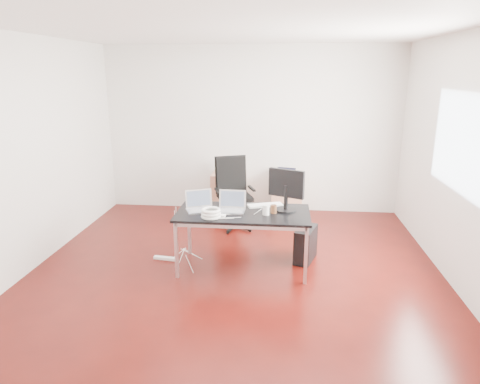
# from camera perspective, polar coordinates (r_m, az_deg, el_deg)

# --- Properties ---
(room_shell) EXTENTS (5.00, 5.00, 5.00)m
(room_shell) POSITION_cam_1_polar(r_m,az_deg,el_deg) (4.90, -0.21, 4.49)
(room_shell) COLOR #3A0906
(room_shell) RESTS_ON ground
(desk) EXTENTS (1.60, 0.80, 0.73)m
(desk) POSITION_cam_1_polar(r_m,az_deg,el_deg) (5.17, 0.42, -3.24)
(desk) COLOR black
(desk) RESTS_ON ground
(office_chair) EXTENTS (0.62, 0.64, 1.08)m
(office_chair) POSITION_cam_1_polar(r_m,az_deg,el_deg) (6.63, -0.90, 0.39)
(office_chair) COLOR black
(office_chair) RESTS_ON ground
(filing_cabinet_left) EXTENTS (0.50, 0.50, 0.70)m
(filing_cabinet_left) POSITION_cam_1_polar(r_m,az_deg,el_deg) (7.35, -1.73, -0.13)
(filing_cabinet_left) COLOR tan
(filing_cabinet_left) RESTS_ON ground
(filing_cabinet_right) EXTENTS (0.50, 0.50, 0.70)m
(filing_cabinet_right) POSITION_cam_1_polar(r_m,az_deg,el_deg) (7.29, 6.23, -0.35)
(filing_cabinet_right) COLOR tan
(filing_cabinet_right) RESTS_ON ground
(pc_tower) EXTENTS (0.33, 0.49, 0.44)m
(pc_tower) POSITION_cam_1_polar(r_m,az_deg,el_deg) (5.61, 8.74, -6.89)
(pc_tower) COLOR black
(pc_tower) RESTS_ON ground
(wastebasket) EXTENTS (0.27, 0.27, 0.28)m
(wastebasket) POSITION_cam_1_polar(r_m,az_deg,el_deg) (7.42, -0.97, -1.67)
(wastebasket) COLOR black
(wastebasket) RESTS_ON ground
(power_strip) EXTENTS (0.31, 0.10, 0.04)m
(power_strip) POSITION_cam_1_polar(r_m,az_deg,el_deg) (5.72, -9.98, -8.69)
(power_strip) COLOR white
(power_strip) RESTS_ON ground
(laptop_left) EXTENTS (0.40, 0.36, 0.23)m
(laptop_left) POSITION_cam_1_polar(r_m,az_deg,el_deg) (5.25, -5.39, -1.78)
(laptop_left) COLOR silver
(laptop_left) RESTS_ON desk
(laptop_right) EXTENTS (0.34, 0.27, 0.23)m
(laptop_right) POSITION_cam_1_polar(r_m,az_deg,el_deg) (5.20, -1.14, -1.87)
(laptop_right) COLOR silver
(laptop_right) RESTS_ON desk
(monitor) EXTENTS (0.43, 0.26, 0.51)m
(monitor) POSITION_cam_1_polar(r_m,az_deg,el_deg) (5.17, 6.19, 0.56)
(monitor) COLOR black
(monitor) RESTS_ON desk
(keyboard) EXTENTS (0.46, 0.27, 0.02)m
(keyboard) POSITION_cam_1_polar(r_m,az_deg,el_deg) (5.39, 3.36, -1.76)
(keyboard) COLOR white
(keyboard) RESTS_ON desk
(cup_white) EXTENTS (0.11, 0.11, 0.12)m
(cup_white) POSITION_cam_1_polar(r_m,az_deg,el_deg) (5.05, 3.47, -2.40)
(cup_white) COLOR white
(cup_white) RESTS_ON desk
(cup_brown) EXTENTS (0.10, 0.10, 0.10)m
(cup_brown) POSITION_cam_1_polar(r_m,az_deg,el_deg) (5.12, 4.49, -2.29)
(cup_brown) COLOR #57341D
(cup_brown) RESTS_ON desk
(cable_coil) EXTENTS (0.24, 0.24, 0.11)m
(cable_coil) POSITION_cam_1_polar(r_m,az_deg,el_deg) (4.96, -3.89, -2.85)
(cable_coil) COLOR white
(cable_coil) RESTS_ON desk
(power_adapter) EXTENTS (0.08, 0.08, 0.03)m
(power_adapter) POSITION_cam_1_polar(r_m,az_deg,el_deg) (4.98, -2.39, -3.19)
(power_adapter) COLOR white
(power_adapter) RESTS_ON desk
(speaker) EXTENTS (0.09, 0.08, 0.18)m
(speaker) POSITION_cam_1_polar(r_m,az_deg,el_deg) (7.30, -2.35, 3.31)
(speaker) COLOR #9E9E9E
(speaker) RESTS_ON filing_cabinet_left
(navy_garment) EXTENTS (0.35, 0.30, 0.09)m
(navy_garment) POSITION_cam_1_polar(r_m,az_deg,el_deg) (7.22, 6.09, 2.73)
(navy_garment) COLOR black
(navy_garment) RESTS_ON filing_cabinet_right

